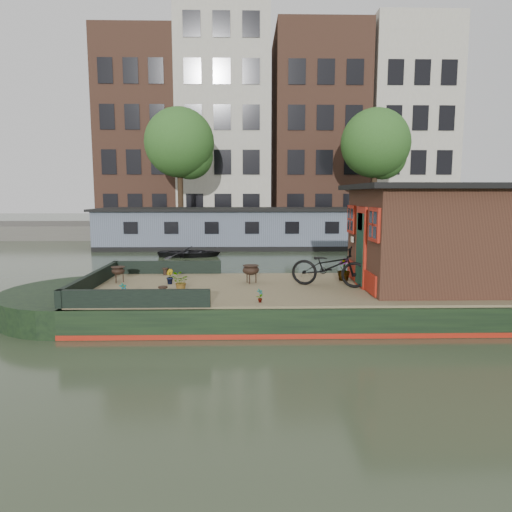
{
  "coord_description": "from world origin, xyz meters",
  "views": [
    {
      "loc": [
        -2.3,
        -10.65,
        2.83
      ],
      "look_at": [
        -2.05,
        0.5,
        1.33
      ],
      "focal_mm": 32.0,
      "sensor_mm": 36.0,
      "label": 1
    }
  ],
  "objects_px": {
    "potted_plant_a": "(123,291)",
    "brazier_front": "(118,274)",
    "brazier_rear": "(251,274)",
    "bicycle": "(329,267)",
    "dinghy": "(190,250)",
    "cabin": "(436,235)"
  },
  "relations": [
    {
      "from": "bicycle",
      "to": "brazier_front",
      "type": "distance_m",
      "value": 5.23
    },
    {
      "from": "potted_plant_a",
      "to": "brazier_front",
      "type": "distance_m",
      "value": 1.92
    },
    {
      "from": "brazier_front",
      "to": "dinghy",
      "type": "bearing_deg",
      "value": 86.4
    },
    {
      "from": "cabin",
      "to": "brazier_rear",
      "type": "bearing_deg",
      "value": 173.66
    },
    {
      "from": "bicycle",
      "to": "cabin",
      "type": "bearing_deg",
      "value": -72.27
    },
    {
      "from": "bicycle",
      "to": "potted_plant_a",
      "type": "height_order",
      "value": "bicycle"
    },
    {
      "from": "potted_plant_a",
      "to": "brazier_front",
      "type": "xyz_separation_m",
      "value": [
        -0.61,
        1.82,
        0.03
      ]
    },
    {
      "from": "dinghy",
      "to": "brazier_rear",
      "type": "bearing_deg",
      "value": -162.15
    },
    {
      "from": "potted_plant_a",
      "to": "brazier_rear",
      "type": "height_order",
      "value": "brazier_rear"
    },
    {
      "from": "brazier_rear",
      "to": "bicycle",
      "type": "bearing_deg",
      "value": -12.97
    },
    {
      "from": "potted_plant_a",
      "to": "brazier_front",
      "type": "bearing_deg",
      "value": 108.46
    },
    {
      "from": "bicycle",
      "to": "brazier_front",
      "type": "relative_size",
      "value": 4.57
    },
    {
      "from": "cabin",
      "to": "brazier_front",
      "type": "xyz_separation_m",
      "value": [
        -7.68,
        0.66,
        -1.03
      ]
    },
    {
      "from": "bicycle",
      "to": "brazier_front",
      "type": "xyz_separation_m",
      "value": [
        -5.18,
        0.6,
        -0.28
      ]
    },
    {
      "from": "cabin",
      "to": "potted_plant_a",
      "type": "xyz_separation_m",
      "value": [
        -7.08,
        -1.17,
        -1.06
      ]
    },
    {
      "from": "bicycle",
      "to": "potted_plant_a",
      "type": "xyz_separation_m",
      "value": [
        -4.58,
        -1.22,
        -0.31
      ]
    },
    {
      "from": "brazier_front",
      "to": "brazier_rear",
      "type": "relative_size",
      "value": 0.88
    },
    {
      "from": "brazier_front",
      "to": "bicycle",
      "type": "bearing_deg",
      "value": -6.6
    },
    {
      "from": "cabin",
      "to": "brazier_front",
      "type": "distance_m",
      "value": 7.78
    },
    {
      "from": "dinghy",
      "to": "bicycle",
      "type": "bearing_deg",
      "value": -153.51
    },
    {
      "from": "potted_plant_a",
      "to": "cabin",
      "type": "bearing_deg",
      "value": 9.36
    },
    {
      "from": "bicycle",
      "to": "brazier_rear",
      "type": "bearing_deg",
      "value": 96.03
    }
  ]
}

